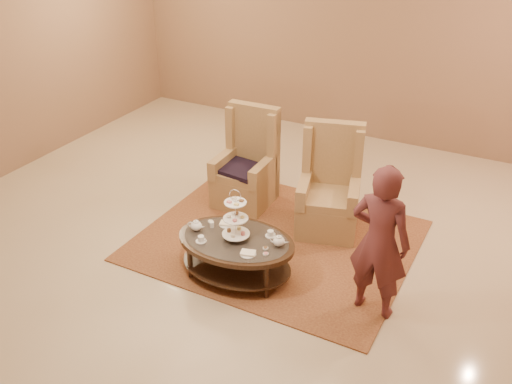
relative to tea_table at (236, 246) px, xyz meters
The scene contains 8 objects.
ground 0.46m from the tea_table, 106.55° to the left, with size 8.00×8.00×0.00m, color beige.
ceiling 0.46m from the tea_table, 106.55° to the left, with size 8.00×8.00×0.02m, color silver.
wall_back 4.47m from the tea_table, 91.02° to the left, with size 8.00×0.04×3.50m, color #946C51.
rug 0.88m from the tea_table, 83.43° to the left, with size 3.04×2.54×0.02m.
tea_table is the anchor object (origin of this frame).
armchair_left 1.63m from the tea_table, 114.30° to the left, with size 0.70×0.72×1.26m.
armchair_right 1.45m from the tea_table, 70.12° to the left, with size 0.86×0.88×1.29m.
person 1.50m from the tea_table, ahead, with size 0.60×0.42×1.57m.
Camera 1 is at (2.53, -4.50, 3.71)m, focal length 40.00 mm.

